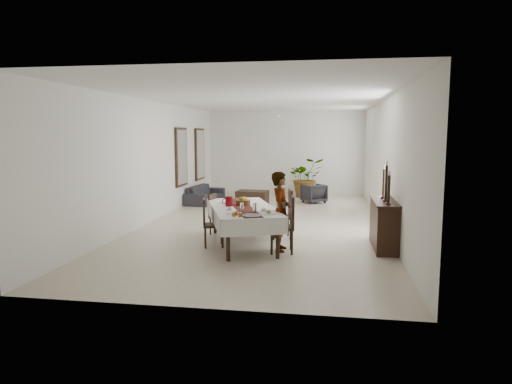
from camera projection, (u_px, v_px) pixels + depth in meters
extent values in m
cube|color=beige|center=(264.00, 223.00, 11.98)|extent=(6.00, 12.00, 0.00)
cube|color=white|center=(265.00, 99.00, 11.58)|extent=(6.00, 12.00, 0.02)
cube|color=white|center=(286.00, 153.00, 17.66)|extent=(6.00, 0.02, 3.20)
cube|color=white|center=(200.00, 190.00, 5.90)|extent=(6.00, 0.02, 3.20)
cube|color=white|center=(154.00, 161.00, 12.24)|extent=(0.02, 12.00, 3.20)
cube|color=white|center=(384.00, 163.00, 11.31)|extent=(0.02, 12.00, 3.20)
cube|color=black|center=(243.00, 209.00, 9.54)|extent=(1.86, 2.75, 0.05)
cylinder|color=black|center=(228.00, 241.00, 8.32)|extent=(0.09, 0.09, 0.74)
cylinder|color=black|center=(278.00, 239.00, 8.50)|extent=(0.09, 0.09, 0.74)
cylinder|color=black|center=(215.00, 218.00, 10.67)|extent=(0.09, 0.09, 0.74)
cylinder|color=black|center=(254.00, 216.00, 10.85)|extent=(0.09, 0.09, 0.74)
cube|color=silver|center=(243.00, 207.00, 9.53)|extent=(2.10, 2.99, 0.01)
cube|color=silver|center=(213.00, 215.00, 9.43)|extent=(0.94, 2.57, 0.32)
cube|color=white|center=(271.00, 213.00, 9.67)|extent=(0.94, 2.57, 0.32)
cube|color=white|center=(255.00, 227.00, 8.23)|extent=(1.18, 0.43, 0.32)
cube|color=silver|center=(233.00, 205.00, 10.88)|extent=(1.18, 0.43, 0.32)
cube|color=maroon|center=(243.00, 207.00, 9.53)|extent=(1.25, 2.62, 0.00)
cylinder|color=maroon|center=(229.00, 201.00, 9.62)|extent=(0.20, 0.20, 0.21)
torus|color=maroon|center=(225.00, 201.00, 9.61)|extent=(0.13, 0.06, 0.13)
cylinder|color=silver|center=(255.00, 208.00, 8.87)|extent=(0.07, 0.07, 0.18)
cylinder|color=white|center=(242.00, 207.00, 8.93)|extent=(0.07, 0.07, 0.18)
cylinder|color=white|center=(264.00, 210.00, 8.97)|extent=(0.10, 0.10, 0.06)
cylinder|color=white|center=(264.00, 211.00, 8.97)|extent=(0.16, 0.16, 0.01)
cylinder|color=silver|center=(230.00, 209.00, 9.11)|extent=(0.10, 0.10, 0.06)
cylinder|color=white|center=(230.00, 210.00, 9.11)|extent=(0.16, 0.16, 0.01)
cylinder|color=white|center=(269.00, 214.00, 8.67)|extent=(0.25, 0.25, 0.02)
sphere|color=tan|center=(269.00, 212.00, 8.66)|extent=(0.10, 0.10, 0.10)
cylinder|color=white|center=(233.00, 213.00, 8.70)|extent=(0.25, 0.25, 0.02)
cylinder|color=white|center=(223.00, 203.00, 10.03)|extent=(0.25, 0.25, 0.02)
cylinder|color=#3B3B40|center=(252.00, 216.00, 8.45)|extent=(0.38, 0.38, 0.02)
cylinder|color=brown|center=(240.00, 215.00, 8.37)|extent=(0.07, 0.07, 0.08)
cylinder|color=#9C6316|center=(234.00, 214.00, 8.41)|extent=(0.07, 0.07, 0.08)
cylinder|color=#9B4816|center=(236.00, 213.00, 8.52)|extent=(0.07, 0.07, 0.08)
cylinder|color=brown|center=(243.00, 202.00, 9.79)|extent=(0.32, 0.32, 0.11)
sphere|color=maroon|center=(244.00, 199.00, 9.81)|extent=(0.10, 0.10, 0.10)
sphere|color=#487A24|center=(241.00, 199.00, 9.81)|extent=(0.08, 0.08, 0.08)
sphere|color=yellow|center=(243.00, 199.00, 9.73)|extent=(0.09, 0.09, 0.09)
cube|color=black|center=(282.00, 228.00, 8.94)|extent=(0.53, 0.53, 0.05)
cylinder|color=black|center=(292.00, 243.00, 8.78)|extent=(0.05, 0.05, 0.47)
cylinder|color=black|center=(291.00, 238.00, 9.16)|extent=(0.05, 0.05, 0.47)
cylinder|color=black|center=(272.00, 243.00, 8.79)|extent=(0.05, 0.05, 0.47)
cylinder|color=black|center=(272.00, 238.00, 9.17)|extent=(0.05, 0.05, 0.47)
cube|color=black|center=(293.00, 211.00, 8.89)|extent=(0.10, 0.48, 0.60)
cube|color=black|center=(281.00, 217.00, 10.20)|extent=(0.55, 0.55, 0.05)
cylinder|color=black|center=(291.00, 230.00, 10.06)|extent=(0.06, 0.06, 0.45)
cylinder|color=black|center=(288.00, 226.00, 10.43)|extent=(0.06, 0.06, 0.45)
cylinder|color=black|center=(274.00, 230.00, 10.03)|extent=(0.06, 0.06, 0.45)
cylinder|color=black|center=(272.00, 226.00, 10.40)|extent=(0.06, 0.06, 0.45)
cube|color=black|center=(290.00, 203.00, 10.17)|extent=(0.15, 0.46, 0.58)
cube|color=black|center=(214.00, 225.00, 9.43)|extent=(0.53, 0.53, 0.05)
cylinder|color=black|center=(205.00, 235.00, 9.61)|extent=(0.05, 0.05, 0.42)
cylinder|color=black|center=(205.00, 238.00, 9.27)|extent=(0.05, 0.05, 0.42)
cylinder|color=black|center=(222.00, 234.00, 9.65)|extent=(0.05, 0.05, 0.42)
cylinder|color=black|center=(223.00, 238.00, 9.31)|extent=(0.05, 0.05, 0.42)
cube|color=black|center=(204.00, 212.00, 9.37)|extent=(0.16, 0.42, 0.54)
cube|color=black|center=(219.00, 216.00, 10.62)|extent=(0.45, 0.45, 0.04)
cylinder|color=black|center=(216.00, 224.00, 10.85)|extent=(0.05, 0.05, 0.39)
cylinder|color=black|center=(210.00, 226.00, 10.55)|extent=(0.05, 0.05, 0.39)
cylinder|color=black|center=(228.00, 225.00, 10.75)|extent=(0.05, 0.05, 0.39)
cylinder|color=black|center=(223.00, 227.00, 10.45)|extent=(0.05, 0.05, 0.39)
cube|color=black|center=(212.00, 205.00, 10.64)|extent=(0.10, 0.39, 0.50)
imported|color=gray|center=(281.00, 211.00, 9.05)|extent=(0.39, 0.58, 1.58)
cube|color=black|center=(384.00, 225.00, 9.32)|extent=(0.42, 1.58, 0.95)
cube|color=black|center=(385.00, 201.00, 9.26)|extent=(0.46, 1.65, 0.03)
cylinder|color=black|center=(388.00, 204.00, 8.69)|extent=(0.11, 0.11, 0.03)
cylinder|color=black|center=(389.00, 189.00, 8.65)|extent=(0.05, 0.05, 0.53)
cylinder|color=beige|center=(389.00, 173.00, 8.61)|extent=(0.04, 0.04, 0.08)
cylinder|color=black|center=(386.00, 201.00, 9.10)|extent=(0.11, 0.11, 0.03)
cylinder|color=black|center=(386.00, 183.00, 9.06)|extent=(0.05, 0.05, 0.69)
cylinder|color=#EFE7CF|center=(387.00, 163.00, 9.01)|extent=(0.04, 0.04, 0.08)
cylinder|color=black|center=(383.00, 198.00, 9.51)|extent=(0.11, 0.11, 0.03)
cylinder|color=black|center=(384.00, 183.00, 9.48)|extent=(0.05, 0.05, 0.58)
cylinder|color=white|center=(384.00, 167.00, 9.43)|extent=(0.04, 0.04, 0.08)
imported|color=#2C292F|center=(205.00, 194.00, 15.52)|extent=(0.97, 2.06, 0.58)
imported|color=#29272C|center=(314.00, 193.00, 15.48)|extent=(0.97, 0.97, 0.64)
cube|color=black|center=(252.00, 197.00, 15.20)|extent=(1.07, 0.77, 0.45)
imported|color=#2E5120|center=(306.00, 177.00, 16.90)|extent=(1.60, 1.50, 1.45)
cube|color=black|center=(181.00, 157.00, 14.39)|extent=(0.06, 1.05, 1.85)
cube|color=white|center=(182.00, 157.00, 14.39)|extent=(0.01, 0.90, 1.70)
cube|color=black|center=(200.00, 154.00, 16.45)|extent=(0.06, 1.05, 1.85)
cube|color=white|center=(201.00, 154.00, 16.45)|extent=(0.01, 0.90, 1.70)
cylinder|color=silver|center=(277.00, 109.00, 14.53)|extent=(0.04, 0.04, 0.20)
cylinder|color=silver|center=(277.00, 116.00, 14.55)|extent=(0.16, 0.16, 0.08)
cube|color=white|center=(279.00, 116.00, 14.90)|extent=(0.10, 0.55, 0.01)
cube|color=silver|center=(276.00, 115.00, 14.21)|extent=(0.10, 0.55, 0.01)
cube|color=silver|center=(288.00, 116.00, 14.50)|extent=(0.55, 0.10, 0.01)
cube|color=white|center=(267.00, 116.00, 14.61)|extent=(0.55, 0.10, 0.01)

